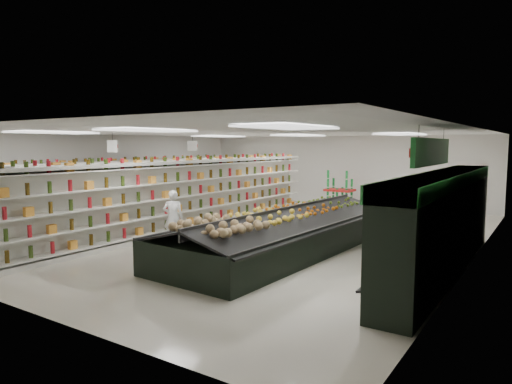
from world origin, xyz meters
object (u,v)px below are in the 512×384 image
Objects in this scene: produce_island at (284,231)px; shopper_main at (173,217)px; gondola_center at (189,197)px; gondola_left at (113,191)px; soda_endcap at (340,192)px; shopper_background at (203,192)px.

shopper_main is at bearing -160.67° from produce_island.
produce_island is (4.26, -1.03, -0.53)m from gondola_center.
produce_island is (8.57, -1.46, -0.47)m from gondola_left.
soda_endcap is 1.02× the size of shopper_background.
soda_endcap reaches higher than shopper_background.
shopper_background is (-2.59, 3.82, -0.30)m from gondola_center.
shopper_background is (-6.85, 4.85, 0.22)m from produce_island.
produce_island is at bearing -76.82° from soda_endcap.
shopper_main reaches higher than shopper_background.
gondola_left reaches higher than soda_endcap.
shopper_main is at bearing -57.87° from gondola_center.
gondola_left is 8.17× the size of shopper_main.
gondola_left is 4.33m from gondola_center.
produce_island is at bearing -12.78° from gondola_center.
soda_endcap is (2.33, 7.22, -0.31)m from gondola_center.
soda_endcap is at bearing 72.96° from gondola_center.
soda_endcap is (6.64, 6.79, -0.25)m from gondola_left.
produce_island is 8.48m from soda_endcap.
gondola_left reaches higher than shopper_background.
gondola_left is 3.81m from shopper_background.
shopper_main is (-1.06, -9.30, 0.02)m from soda_endcap.
produce_island is at bearing -136.24° from shopper_background.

